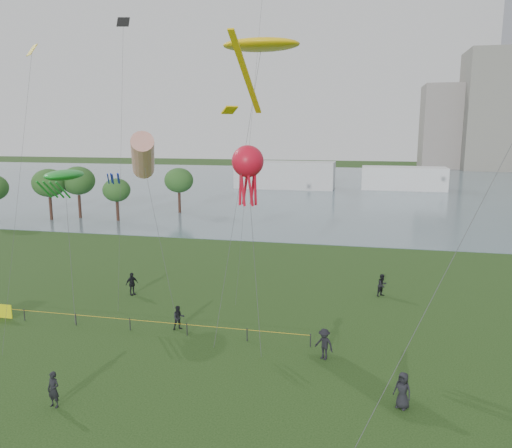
# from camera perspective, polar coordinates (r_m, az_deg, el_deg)

# --- Properties ---
(lake) EXTENTS (400.00, 120.00, 0.08)m
(lake) POSITION_cam_1_polar(r_m,az_deg,el_deg) (117.34, 9.53, 4.20)
(lake) COLOR slate
(lake) RESTS_ON ground_plane
(building_mid) EXTENTS (20.00, 20.00, 38.00)m
(building_mid) POSITION_cam_1_polar(r_m,az_deg,el_deg) (183.01, 25.66, 11.58)
(building_mid) COLOR slate
(building_mid) RESTS_ON ground_plane
(building_low) EXTENTS (16.00, 18.00, 28.00)m
(building_low) POSITION_cam_1_polar(r_m,az_deg,el_deg) (186.30, 20.86, 10.35)
(building_low) COLOR slate
(building_low) RESTS_ON ground_plane
(pavilion_left) EXTENTS (22.00, 8.00, 6.00)m
(pavilion_left) POSITION_cam_1_polar(r_m,az_deg,el_deg) (113.33, 3.35, 5.62)
(pavilion_left) COLOR silver
(pavilion_left) RESTS_ON ground_plane
(pavilion_right) EXTENTS (18.00, 7.00, 5.00)m
(pavilion_right) POSITION_cam_1_polar(r_m,az_deg,el_deg) (115.24, 16.51, 5.03)
(pavilion_right) COLOR silver
(pavilion_right) RESTS_ON ground_plane
(trees) EXTENTS (27.35, 17.96, 7.74)m
(trees) POSITION_cam_1_polar(r_m,az_deg,el_deg) (78.27, -19.11, 4.38)
(trees) COLOR #341F18
(trees) RESTS_ON ground_plane
(fence) EXTENTS (24.07, 0.07, 1.05)m
(fence) POSITION_cam_1_polar(r_m,az_deg,el_deg) (37.77, -22.67, -9.58)
(fence) COLOR black
(fence) RESTS_ON ground_plane
(spectator_a) EXTENTS (1.00, 0.95, 1.64)m
(spectator_a) POSITION_cam_1_polar(r_m,az_deg,el_deg) (34.14, -8.83, -10.54)
(spectator_a) COLOR black
(spectator_a) RESTS_ON ground_plane
(spectator_b) EXTENTS (1.38, 1.17, 1.85)m
(spectator_b) POSITION_cam_1_polar(r_m,az_deg,el_deg) (29.95, 7.79, -13.43)
(spectator_b) COLOR black
(spectator_b) RESTS_ON ground_plane
(spectator_c) EXTENTS (0.97, 1.16, 1.85)m
(spectator_c) POSITION_cam_1_polar(r_m,az_deg,el_deg) (41.60, -14.01, -6.65)
(spectator_c) COLOR black
(spectator_c) RESTS_ON ground_plane
(spectator_d) EXTENTS (1.05, 0.96, 1.81)m
(spectator_d) POSITION_cam_1_polar(r_m,az_deg,el_deg) (26.03, 16.42, -17.78)
(spectator_d) COLOR black
(spectator_d) RESTS_ON ground_plane
(spectator_f) EXTENTS (0.71, 0.53, 1.78)m
(spectator_f) POSITION_cam_1_polar(r_m,az_deg,el_deg) (26.98, -22.14, -17.12)
(spectator_f) COLOR black
(spectator_f) RESTS_ON ground_plane
(spectator_g) EXTENTS (1.11, 1.11, 1.81)m
(spectator_g) POSITION_cam_1_polar(r_m,az_deg,el_deg) (41.36, 14.23, -6.79)
(spectator_g) COLOR black
(spectator_g) RESTS_ON ground_plane
(kite_stingray) EXTENTS (5.19, 10.10, 19.06)m
(kite_stingray) POSITION_cam_1_polar(r_m,az_deg,el_deg) (34.96, 0.54, 19.71)
(kite_stingray) COLOR #3F3F42
(kite_windsock) EXTENTS (5.61, 5.02, 13.06)m
(kite_windsock) POSITION_cam_1_polar(r_m,az_deg,el_deg) (38.09, -12.81, 7.58)
(kite_windsock) COLOR #3F3F42
(kite_creature) EXTENTS (5.71, 8.96, 9.98)m
(kite_creature) POSITION_cam_1_polar(r_m,az_deg,el_deg) (42.96, -21.08, 5.21)
(kite_creature) COLOR #3F3F42
(kite_octopus) EXTENTS (3.04, 6.10, 12.16)m
(kite_octopus) POSITION_cam_1_polar(r_m,az_deg,el_deg) (32.70, -0.95, 7.02)
(kite_octopus) COLOR #3F3F42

